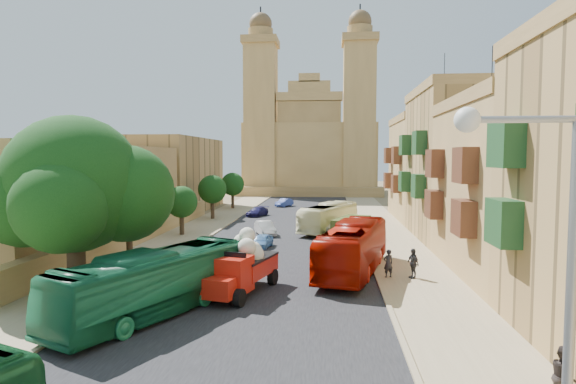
% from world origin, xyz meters
% --- Properties ---
extents(ground, '(260.00, 260.00, 0.00)m').
position_xyz_m(ground, '(0.00, 0.00, 0.00)').
color(ground, brown).
extents(road_surface, '(14.00, 140.00, 0.01)m').
position_xyz_m(road_surface, '(0.00, 30.00, 0.01)').
color(road_surface, black).
rests_on(road_surface, ground).
extents(sidewalk_east, '(5.00, 140.00, 0.01)m').
position_xyz_m(sidewalk_east, '(9.50, 30.00, 0.01)').
color(sidewalk_east, '#9B8865').
rests_on(sidewalk_east, ground).
extents(sidewalk_west, '(5.00, 140.00, 0.01)m').
position_xyz_m(sidewalk_west, '(-9.50, 30.00, 0.01)').
color(sidewalk_west, '#9B8865').
rests_on(sidewalk_west, ground).
extents(kerb_east, '(0.25, 140.00, 0.12)m').
position_xyz_m(kerb_east, '(7.00, 30.00, 0.06)').
color(kerb_east, '#9B8865').
rests_on(kerb_east, ground).
extents(kerb_west, '(0.25, 140.00, 0.12)m').
position_xyz_m(kerb_west, '(-7.00, 30.00, 0.06)').
color(kerb_west, '#9B8865').
rests_on(kerb_west, ground).
extents(townhouse_b, '(9.00, 14.00, 14.90)m').
position_xyz_m(townhouse_b, '(15.95, 11.00, 5.66)').
color(townhouse_b, '#A5814A').
rests_on(townhouse_b, ground).
extents(townhouse_c, '(9.00, 14.00, 17.40)m').
position_xyz_m(townhouse_c, '(15.95, 25.00, 6.91)').
color(townhouse_c, tan).
rests_on(townhouse_c, ground).
extents(townhouse_d, '(9.00, 14.00, 15.90)m').
position_xyz_m(townhouse_d, '(15.95, 39.00, 6.16)').
color(townhouse_d, '#A5814A').
rests_on(townhouse_d, ground).
extents(west_wall, '(1.00, 40.00, 1.80)m').
position_xyz_m(west_wall, '(-12.50, 20.00, 0.90)').
color(west_wall, '#A5814A').
rests_on(west_wall, ground).
extents(west_building_low, '(10.00, 28.00, 8.40)m').
position_xyz_m(west_building_low, '(-18.00, 18.00, 4.20)').
color(west_building_low, olive).
rests_on(west_building_low, ground).
extents(west_building_mid, '(10.00, 22.00, 10.00)m').
position_xyz_m(west_building_mid, '(-18.00, 44.00, 5.00)').
color(west_building_mid, tan).
rests_on(west_building_mid, ground).
extents(church, '(28.00, 22.50, 36.30)m').
position_xyz_m(church, '(-0.00, 78.61, 9.52)').
color(church, '#A5814A').
rests_on(church, ground).
extents(ficus_tree, '(9.61, 8.84, 9.61)m').
position_xyz_m(ficus_tree, '(-9.41, 4.01, 5.68)').
color(ficus_tree, '#34261A').
rests_on(ficus_tree, ground).
extents(street_tree_a, '(3.07, 3.07, 4.72)m').
position_xyz_m(street_tree_a, '(-10.00, 12.00, 3.16)').
color(street_tree_a, '#34261A').
rests_on(street_tree_a, ground).
extents(street_tree_b, '(3.02, 3.02, 4.65)m').
position_xyz_m(street_tree_b, '(-10.00, 24.00, 3.11)').
color(street_tree_b, '#34261A').
rests_on(street_tree_b, ground).
extents(street_tree_c, '(3.41, 3.41, 5.25)m').
position_xyz_m(street_tree_c, '(-10.00, 36.00, 3.51)').
color(street_tree_c, '#34261A').
rests_on(street_tree_c, ground).
extents(street_tree_d, '(3.36, 3.36, 5.17)m').
position_xyz_m(street_tree_d, '(-10.00, 48.00, 3.46)').
color(street_tree_d, '#34261A').
rests_on(street_tree_d, ground).
extents(streetlamp, '(2.11, 0.44, 8.22)m').
position_xyz_m(streetlamp, '(7.72, -12.00, 5.20)').
color(streetlamp, gray).
rests_on(streetlamp, ground).
extents(red_truck, '(3.67, 6.29, 3.48)m').
position_xyz_m(red_truck, '(-0.74, 4.89, 1.53)').
color(red_truck, red).
rests_on(red_truck, ground).
extents(olive_pickup, '(3.74, 5.42, 2.06)m').
position_xyz_m(olive_pickup, '(5.98, 21.87, 1.01)').
color(olive_pickup, '#3F4E1D').
rests_on(olive_pickup, ground).
extents(bus_green_north, '(7.00, 11.10, 3.07)m').
position_xyz_m(bus_green_north, '(-4.00, 1.00, 1.54)').
color(bus_green_north, '#145C37').
rests_on(bus_green_north, ground).
extents(bus_red_east, '(5.26, 11.81, 3.20)m').
position_xyz_m(bus_red_east, '(5.62, 10.14, 1.60)').
color(bus_red_east, '#910D01').
rests_on(bus_red_east, ground).
extents(bus_cream_east, '(6.07, 10.31, 2.83)m').
position_xyz_m(bus_cream_east, '(4.00, 27.08, 1.42)').
color(bus_cream_east, '#F7F0B9').
rests_on(bus_cream_east, ground).
extents(car_blue_a, '(1.72, 3.42, 1.12)m').
position_xyz_m(car_blue_a, '(-1.42, 17.95, 0.56)').
color(car_blue_a, '#568EC7').
rests_on(car_blue_a, ground).
extents(car_white_a, '(2.65, 4.22, 1.31)m').
position_xyz_m(car_white_a, '(-2.05, 24.48, 0.66)').
color(car_white_a, silver).
rests_on(car_white_a, ground).
extents(car_cream, '(3.53, 5.53, 1.42)m').
position_xyz_m(car_cream, '(4.14, 25.91, 0.71)').
color(car_cream, '#FCE6C6').
rests_on(car_cream, ground).
extents(car_dkblue, '(2.78, 4.19, 1.13)m').
position_xyz_m(car_dkblue, '(-5.00, 38.90, 0.56)').
color(car_dkblue, '#18164C').
rests_on(car_dkblue, ground).
extents(car_white_b, '(2.15, 4.33, 1.42)m').
position_xyz_m(car_white_b, '(3.88, 44.86, 0.71)').
color(car_white_b, white).
rests_on(car_white_b, ground).
extents(car_blue_b, '(2.63, 3.83, 1.20)m').
position_xyz_m(car_blue_b, '(-2.77, 50.99, 0.60)').
color(car_blue_b, '#2E4393').
rests_on(car_blue_b, ground).
extents(pedestrian_a, '(0.75, 0.63, 1.74)m').
position_xyz_m(pedestrian_a, '(7.67, 9.08, 0.87)').
color(pedestrian_a, black).
rests_on(pedestrian_a, ground).
extents(pedestrian_b, '(0.92, 1.05, 1.84)m').
position_xyz_m(pedestrian_b, '(11.00, -6.04, 0.92)').
color(pedestrian_b, black).
rests_on(pedestrian_b, ground).
extents(pedestrian_c, '(0.85, 1.17, 1.84)m').
position_xyz_m(pedestrian_c, '(9.15, 9.00, 0.92)').
color(pedestrian_c, '#353538').
rests_on(pedestrian_c, ground).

